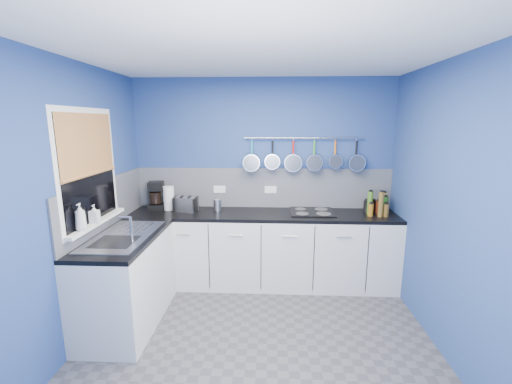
# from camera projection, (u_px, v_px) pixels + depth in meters

# --- Properties ---
(floor) EXTENTS (3.20, 3.00, 0.02)m
(floor) POSITION_uv_depth(u_px,v_px,m) (258.00, 345.00, 3.06)
(floor) COLOR #47474C
(floor) RESTS_ON ground
(ceiling) EXTENTS (3.20, 3.00, 0.02)m
(ceiling) POSITION_uv_depth(u_px,v_px,m) (258.00, 49.00, 2.55)
(ceiling) COLOR white
(ceiling) RESTS_ON ground
(wall_back) EXTENTS (3.20, 0.02, 2.50)m
(wall_back) POSITION_uv_depth(u_px,v_px,m) (263.00, 180.00, 4.28)
(wall_back) COLOR navy
(wall_back) RESTS_ON ground
(wall_front) EXTENTS (3.20, 0.02, 2.50)m
(wall_front) POSITION_uv_depth(u_px,v_px,m) (241.00, 309.00, 1.33)
(wall_front) COLOR navy
(wall_front) RESTS_ON ground
(wall_left) EXTENTS (0.02, 3.00, 2.50)m
(wall_left) POSITION_uv_depth(u_px,v_px,m) (70.00, 208.00, 2.88)
(wall_left) COLOR navy
(wall_left) RESTS_ON ground
(wall_right) EXTENTS (0.02, 3.00, 2.50)m
(wall_right) POSITION_uv_depth(u_px,v_px,m) (456.00, 213.00, 2.73)
(wall_right) COLOR navy
(wall_right) RESTS_ON ground
(backsplash_back) EXTENTS (3.20, 0.02, 0.50)m
(backsplash_back) POSITION_uv_depth(u_px,v_px,m) (263.00, 188.00, 4.28)
(backsplash_back) COLOR slate
(backsplash_back) RESTS_ON wall_back
(backsplash_left) EXTENTS (0.02, 1.80, 0.50)m
(backsplash_left) POSITION_uv_depth(u_px,v_px,m) (107.00, 203.00, 3.49)
(backsplash_left) COLOR slate
(backsplash_left) RESTS_ON wall_left
(cabinet_run_back) EXTENTS (3.20, 0.60, 0.86)m
(cabinet_run_back) POSITION_uv_depth(u_px,v_px,m) (262.00, 250.00, 4.15)
(cabinet_run_back) COLOR silver
(cabinet_run_back) RESTS_ON ground
(worktop_back) EXTENTS (3.20, 0.60, 0.04)m
(worktop_back) POSITION_uv_depth(u_px,v_px,m) (262.00, 214.00, 4.05)
(worktop_back) COLOR black
(worktop_back) RESTS_ON cabinet_run_back
(cabinet_run_left) EXTENTS (0.60, 1.20, 0.86)m
(cabinet_run_left) POSITION_uv_depth(u_px,v_px,m) (127.00, 281.00, 3.33)
(cabinet_run_left) COLOR silver
(cabinet_run_left) RESTS_ON ground
(worktop_left) EXTENTS (0.60, 1.20, 0.04)m
(worktop_left) POSITION_uv_depth(u_px,v_px,m) (124.00, 238.00, 3.23)
(worktop_left) COLOR black
(worktop_left) RESTS_ON cabinet_run_left
(window_frame) EXTENTS (0.01, 1.00, 1.10)m
(window_frame) POSITION_uv_depth(u_px,v_px,m) (89.00, 169.00, 3.11)
(window_frame) COLOR white
(window_frame) RESTS_ON wall_left
(window_glass) EXTENTS (0.01, 0.90, 1.00)m
(window_glass) POSITION_uv_depth(u_px,v_px,m) (89.00, 169.00, 3.11)
(window_glass) COLOR black
(window_glass) RESTS_ON wall_left
(bamboo_blind) EXTENTS (0.01, 0.90, 0.55)m
(bamboo_blind) POSITION_uv_depth(u_px,v_px,m) (88.00, 144.00, 3.06)
(bamboo_blind) COLOR #CA793D
(bamboo_blind) RESTS_ON wall_left
(window_sill) EXTENTS (0.10, 0.98, 0.03)m
(window_sill) POSITION_uv_depth(u_px,v_px,m) (97.00, 222.00, 3.21)
(window_sill) COLOR white
(window_sill) RESTS_ON wall_left
(sink_unit) EXTENTS (0.50, 0.95, 0.01)m
(sink_unit) POSITION_uv_depth(u_px,v_px,m) (124.00, 236.00, 3.23)
(sink_unit) COLOR silver
(sink_unit) RESTS_ON worktop_left
(mixer_tap) EXTENTS (0.12, 0.08, 0.26)m
(mixer_tap) POSITION_uv_depth(u_px,v_px,m) (131.00, 229.00, 3.02)
(mixer_tap) COLOR silver
(mixer_tap) RESTS_ON worktop_left
(socket_left) EXTENTS (0.15, 0.01, 0.09)m
(socket_left) POSITION_uv_depth(u_px,v_px,m) (220.00, 189.00, 4.30)
(socket_left) COLOR white
(socket_left) RESTS_ON backsplash_back
(socket_right) EXTENTS (0.15, 0.01, 0.09)m
(socket_right) POSITION_uv_depth(u_px,v_px,m) (271.00, 190.00, 4.27)
(socket_right) COLOR white
(socket_right) RESTS_ON backsplash_back
(pot_rail) EXTENTS (1.45, 0.02, 0.02)m
(pot_rail) POSITION_uv_depth(u_px,v_px,m) (304.00, 138.00, 4.09)
(pot_rail) COLOR silver
(pot_rail) RESTS_ON wall_back
(soap_bottle_a) EXTENTS (0.10, 0.10, 0.24)m
(soap_bottle_a) POSITION_uv_depth(u_px,v_px,m) (80.00, 217.00, 2.90)
(soap_bottle_a) COLOR white
(soap_bottle_a) RESTS_ON window_sill
(soap_bottle_b) EXTENTS (0.08, 0.08, 0.17)m
(soap_bottle_b) POSITION_uv_depth(u_px,v_px,m) (94.00, 214.00, 3.13)
(soap_bottle_b) COLOR white
(soap_bottle_b) RESTS_ON window_sill
(paper_towel) EXTENTS (0.15, 0.15, 0.29)m
(paper_towel) POSITION_uv_depth(u_px,v_px,m) (169.00, 198.00, 4.17)
(paper_towel) COLOR white
(paper_towel) RESTS_ON worktop_back
(coffee_maker) EXTENTS (0.22, 0.24, 0.34)m
(coffee_maker) POSITION_uv_depth(u_px,v_px,m) (156.00, 195.00, 4.21)
(coffee_maker) COLOR black
(coffee_maker) RESTS_ON worktop_back
(toaster) EXTENTS (0.30, 0.22, 0.17)m
(toaster) POSITION_uv_depth(u_px,v_px,m) (186.00, 204.00, 4.12)
(toaster) COLOR silver
(toaster) RESTS_ON worktop_back
(canister) EXTENTS (0.11, 0.11, 0.14)m
(canister) POSITION_uv_depth(u_px,v_px,m) (217.00, 205.00, 4.16)
(canister) COLOR silver
(canister) RESTS_ON worktop_back
(hob) EXTENTS (0.52, 0.46, 0.01)m
(hob) POSITION_uv_depth(u_px,v_px,m) (312.00, 212.00, 4.08)
(hob) COLOR black
(hob) RESTS_ON worktop_back
(pan_0) EXTENTS (0.21, 0.13, 0.40)m
(pan_0) POSITION_uv_depth(u_px,v_px,m) (252.00, 154.00, 4.15)
(pan_0) COLOR silver
(pan_0) RESTS_ON pot_rail
(pan_1) EXTENTS (0.19, 0.10, 0.38)m
(pan_1) POSITION_uv_depth(u_px,v_px,m) (272.00, 154.00, 4.14)
(pan_1) COLOR silver
(pan_1) RESTS_ON pot_rail
(pan_2) EXTENTS (0.22, 0.07, 0.41)m
(pan_2) POSITION_uv_depth(u_px,v_px,m) (293.00, 155.00, 4.13)
(pan_2) COLOR silver
(pan_2) RESTS_ON pot_rail
(pan_3) EXTENTS (0.20, 0.12, 0.39)m
(pan_3) POSITION_uv_depth(u_px,v_px,m) (314.00, 154.00, 4.11)
(pan_3) COLOR silver
(pan_3) RESTS_ON pot_rail
(pan_4) EXTENTS (0.18, 0.09, 0.37)m
(pan_4) POSITION_uv_depth(u_px,v_px,m) (335.00, 153.00, 4.10)
(pan_4) COLOR silver
(pan_4) RESTS_ON pot_rail
(pan_5) EXTENTS (0.21, 0.11, 0.40)m
(pan_5) POSITION_uv_depth(u_px,v_px,m) (356.00, 155.00, 4.09)
(pan_5) COLOR silver
(pan_5) RESTS_ON pot_rail
(condiment_0) EXTENTS (0.07, 0.07, 0.24)m
(condiment_0) POSITION_uv_depth(u_px,v_px,m) (383.00, 202.00, 4.08)
(condiment_0) COLOR olive
(condiment_0) RESTS_ON worktop_back
(condiment_1) EXTENTS (0.07, 0.07, 0.14)m
(condiment_1) POSITION_uv_depth(u_px,v_px,m) (373.00, 206.00, 4.09)
(condiment_1) COLOR black
(condiment_1) RESTS_ON worktop_back
(condiment_2) EXTENTS (0.07, 0.07, 0.14)m
(condiment_2) POSITION_uv_depth(u_px,v_px,m) (366.00, 206.00, 4.09)
(condiment_2) COLOR black
(condiment_2) RESTS_ON worktop_back
(condiment_3) EXTENTS (0.06, 0.06, 0.21)m
(condiment_3) POSITION_uv_depth(u_px,v_px,m) (385.00, 205.00, 3.99)
(condiment_3) COLOR #265919
(condiment_3) RESTS_ON worktop_back
(condiment_4) EXTENTS (0.06, 0.06, 0.15)m
(condiment_4) POSITION_uv_depth(u_px,v_px,m) (378.00, 208.00, 3.99)
(condiment_4) COLOR #4C190C
(condiment_4) RESTS_ON worktop_back
(condiment_5) EXTENTS (0.06, 0.06, 0.27)m
(condiment_5) POSITION_uv_depth(u_px,v_px,m) (370.00, 203.00, 3.96)
(condiment_5) COLOR #3F721E
(condiment_5) RESTS_ON worktop_back
(condiment_6) EXTENTS (0.06, 0.06, 0.15)m
(condiment_6) POSITION_uv_depth(u_px,v_px,m) (386.00, 210.00, 3.88)
(condiment_6) COLOR brown
(condiment_6) RESTS_ON worktop_back
(condiment_7) EXTENTS (0.06, 0.06, 0.29)m
(condiment_7) POSITION_uv_depth(u_px,v_px,m) (381.00, 204.00, 3.86)
(condiment_7) COLOR brown
(condiment_7) RESTS_ON worktop_back
(condiment_8) EXTENTS (0.06, 0.06, 0.15)m
(condiment_8) POSITION_uv_depth(u_px,v_px,m) (371.00, 210.00, 3.90)
(condiment_8) COLOR #8C5914
(condiment_8) RESTS_ON worktop_back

